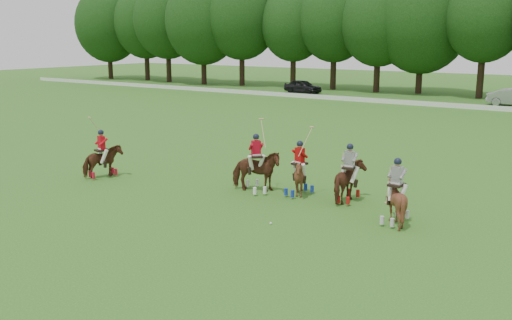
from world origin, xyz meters
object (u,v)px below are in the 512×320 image
Objects in this scene: polo_red_b at (256,171)px; polo_red_c at (299,176)px; polo_ball at (271,223)px; car_left at (303,86)px; polo_stripe_b at (396,200)px; polo_red_a at (102,161)px; polo_stripe_a at (349,181)px.

polo_red_b is 1.06× the size of polo_red_c.
polo_red_c is 30.88× the size of polo_ball.
car_left is 46.87m from polo_ball.
polo_red_c is at bearing 165.02° from polo_stripe_b.
car_left is at bearing 107.18° from polo_red_a.
polo_red_b reaches higher than polo_ball.
polo_red_b is 3.85m from polo_stripe_a.
polo_red_c is at bearing -171.19° from polo_stripe_a.
polo_red_a is 1.20× the size of polo_stripe_b.
polo_stripe_b is at bearing -137.83° from car_left.
polo_red_c reaches higher than polo_ball.
polo_red_c is 4.60m from polo_stripe_b.
polo_stripe_a is at bearing 13.90° from polo_red_a.
car_left is 1.52× the size of polo_red_b.
polo_ball is at bearing -103.92° from polo_stripe_a.
polo_stripe_a is 2.87m from polo_stripe_b.
polo_red_c is (1.76, 0.49, -0.08)m from polo_red_b.
polo_red_c is (8.86, 2.38, 0.02)m from polo_red_a.
polo_stripe_b is at bearing -6.46° from polo_red_b.
polo_stripe_a is at bearing 8.81° from polo_red_c.
polo_stripe_a is 1.00× the size of polo_stripe_b.
polo_red_c is (21.21, -37.58, 0.03)m from car_left.
car_left is 46.49m from polo_stripe_b.
polo_ball is (9.87, -1.31, -0.74)m from polo_red_a.
polo_red_b reaches higher than polo_red_c.
polo_ball is (-3.43, -2.49, -0.77)m from polo_stripe_b.
polo_red_a is (12.35, -39.95, 0.01)m from car_left.
polo_stripe_a is at bearing 76.08° from polo_ball.
polo_stripe_b is at bearing 36.02° from polo_ball.
polo_stripe_a is at bearing 11.95° from polo_red_b.
polo_ball is at bearing -74.56° from polo_red_c.
polo_red_a is at bearing -164.97° from polo_red_c.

